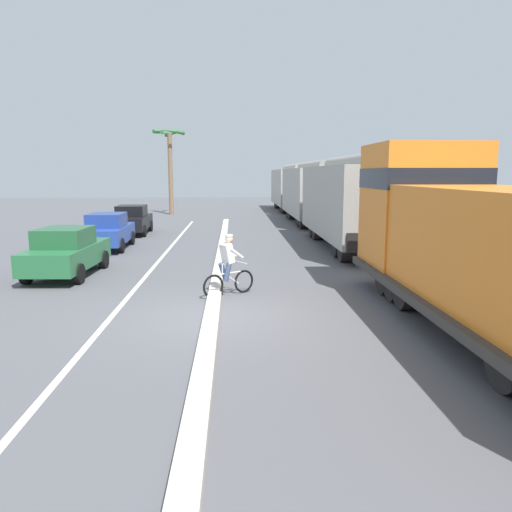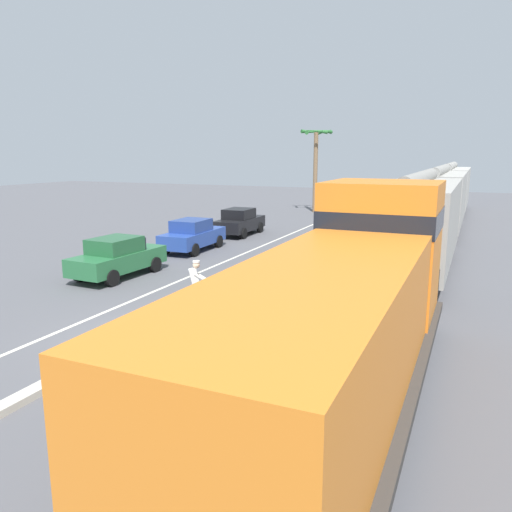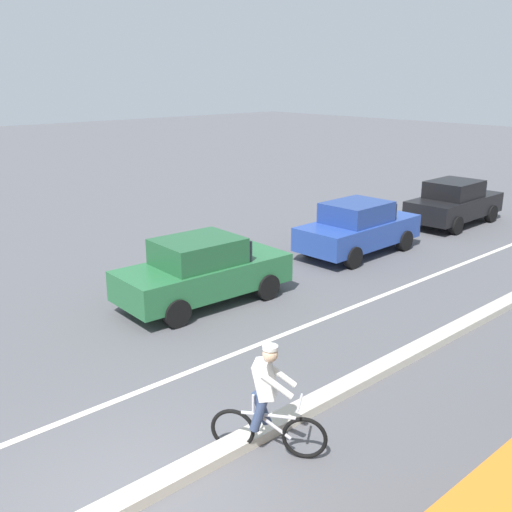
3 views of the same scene
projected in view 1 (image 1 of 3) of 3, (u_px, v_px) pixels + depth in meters
ground_plane at (212, 317)px, 11.90m from camera, size 120.00×120.00×0.00m
median_curb at (219, 267)px, 17.80m from camera, size 0.36×36.00×0.16m
lane_stripe at (151, 270)px, 17.70m from camera, size 0.14×36.00×0.01m
locomotive at (480, 248)px, 10.74m from camera, size 3.10×11.61×4.20m
hopper_car_lead at (350, 202)px, 22.68m from camera, size 2.90×10.60×4.18m
hopper_car_middle at (311, 193)px, 34.11m from camera, size 2.90×10.60×4.18m
hopper_car_trailing at (291, 188)px, 45.54m from camera, size 2.90×10.60×4.18m
parked_car_green at (67, 252)px, 16.54m from camera, size 1.96×4.26×1.62m
parked_car_blue at (108, 231)px, 22.47m from camera, size 1.92×4.24×1.62m
parked_car_black at (132, 220)px, 27.94m from camera, size 1.93×4.25×1.62m
cyclist at (228, 267)px, 13.85m from camera, size 1.42×1.05×1.71m
palm_tree_near at (170, 152)px, 40.70m from camera, size 2.65×2.67×7.00m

